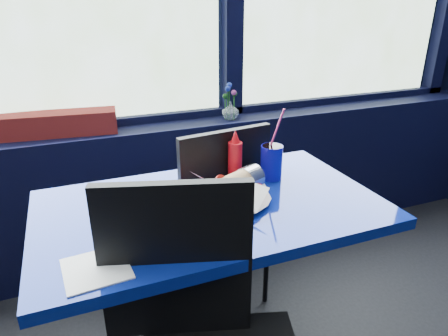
# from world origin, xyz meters

# --- Properties ---
(window_sill) EXTENTS (5.00, 0.26, 0.80)m
(window_sill) POSITION_xyz_m (0.00, 2.87, 0.40)
(window_sill) COLOR black
(window_sill) RESTS_ON ground
(near_table) EXTENTS (1.20, 0.70, 0.75)m
(near_table) POSITION_xyz_m (0.30, 2.00, 0.57)
(near_table) COLOR black
(near_table) RESTS_ON ground
(chair_near_back) EXTENTS (0.48, 0.49, 0.95)m
(chair_near_back) POSITION_xyz_m (0.45, 2.32, 0.54)
(chair_near_back) COLOR black
(chair_near_back) RESTS_ON ground
(planter_box) EXTENTS (0.57, 0.20, 0.11)m
(planter_box) POSITION_xyz_m (-0.18, 2.88, 0.86)
(planter_box) COLOR maroon
(planter_box) RESTS_ON window_sill
(flower_vase) EXTENTS (0.13, 0.13, 0.20)m
(flower_vase) POSITION_xyz_m (0.72, 2.82, 0.86)
(flower_vase) COLOR silver
(flower_vase) RESTS_ON window_sill
(food_basket) EXTENTS (0.30, 0.29, 0.11)m
(food_basket) POSITION_xyz_m (0.35, 1.98, 0.79)
(food_basket) COLOR red
(food_basket) RESTS_ON near_table
(ketchup_bottle) EXTENTS (0.06, 0.06, 0.21)m
(ketchup_bottle) POSITION_xyz_m (0.46, 2.16, 0.84)
(ketchup_bottle) COLOR red
(ketchup_bottle) RESTS_ON near_table
(soda_cup) EXTENTS (0.09, 0.09, 0.29)m
(soda_cup) POSITION_xyz_m (0.60, 2.12, 0.82)
(soda_cup) COLOR #100D98
(soda_cup) RESTS_ON near_table
(napkin) EXTENTS (0.18, 0.18, 0.00)m
(napkin) POSITION_xyz_m (-0.11, 1.76, 0.75)
(napkin) COLOR white
(napkin) RESTS_ON near_table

